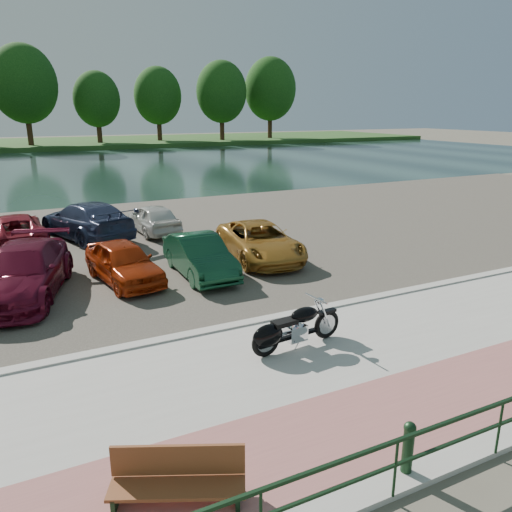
% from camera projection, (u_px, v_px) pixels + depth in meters
% --- Properties ---
extents(ground, '(200.00, 200.00, 0.00)m').
position_uv_depth(ground, '(340.00, 350.00, 11.04)').
color(ground, '#595447').
rests_on(ground, ground).
extents(promenade, '(60.00, 6.00, 0.10)m').
position_uv_depth(promenade, '(369.00, 368.00, 10.17)').
color(promenade, '#ACA8A2').
rests_on(promenade, ground).
extents(pink_path, '(60.00, 2.00, 0.01)m').
position_uv_depth(pink_path, '(423.00, 402.00, 8.86)').
color(pink_path, '#985756').
rests_on(pink_path, promenade).
extents(kerb, '(60.00, 0.30, 0.14)m').
position_uv_depth(kerb, '(295.00, 315.00, 12.74)').
color(kerb, '#ACA8A2').
rests_on(kerb, ground).
extents(parking_lot, '(60.00, 18.00, 0.04)m').
position_uv_depth(parking_lot, '(183.00, 238.00, 20.50)').
color(parking_lot, '#423E35').
rests_on(parking_lot, ground).
extents(river, '(120.00, 40.00, 0.00)m').
position_uv_depth(river, '(83.00, 168.00, 45.45)').
color(river, '#192E29').
rests_on(river, ground).
extents(far_bank, '(120.00, 24.00, 0.60)m').
position_uv_depth(far_bank, '(51.00, 143.00, 72.89)').
color(far_bank, '#254D1B').
rests_on(far_bank, ground).
extents(railing, '(24.04, 0.05, 0.90)m').
position_uv_depth(railing, '(502.00, 413.00, 7.38)').
color(railing, black).
rests_on(railing, promenade).
extents(bollards, '(10.68, 0.18, 0.81)m').
position_uv_depth(bollards, '(399.00, 448.00, 7.00)').
color(bollards, black).
rests_on(bollards, promenade).
extents(far_trees, '(70.25, 10.68, 12.52)m').
position_uv_depth(far_trees, '(84.00, 91.00, 67.37)').
color(far_trees, '#382014').
rests_on(far_trees, far_bank).
extents(motorcycle, '(2.33, 0.75, 1.05)m').
position_uv_depth(motorcycle, '(289.00, 330.00, 10.72)').
color(motorcycle, black).
rests_on(motorcycle, promenade).
extents(park_bench, '(1.82, 1.16, 0.72)m').
position_uv_depth(park_bench, '(178.00, 476.00, 6.62)').
color(park_bench, brown).
rests_on(park_bench, promenade).
extents(car_3, '(3.38, 5.35, 1.45)m').
position_uv_depth(car_3, '(23.00, 272.00, 13.89)').
color(car_3, '#5B0D22').
rests_on(car_3, parking_lot).
extents(car_4, '(2.06, 3.85, 1.25)m').
position_uv_depth(car_4, '(124.00, 262.00, 15.11)').
color(car_4, '#A62C0B').
rests_on(car_4, parking_lot).
extents(car_5, '(1.36, 3.85, 1.27)m').
position_uv_depth(car_5, '(200.00, 256.00, 15.72)').
color(car_5, '#113E25').
rests_on(car_5, parking_lot).
extents(car_6, '(2.58, 4.76, 1.27)m').
position_uv_depth(car_6, '(260.00, 241.00, 17.45)').
color(car_6, '#A97327').
rests_on(car_6, parking_lot).
extents(car_10, '(2.32, 4.57, 1.24)m').
position_uv_depth(car_10, '(15.00, 230.00, 19.17)').
color(car_10, maroon).
rests_on(car_10, parking_lot).
extents(car_11, '(3.62, 5.55, 1.50)m').
position_uv_depth(car_11, '(87.00, 220.00, 20.24)').
color(car_11, '#2A3453').
rests_on(car_11, parking_lot).
extents(car_12, '(1.74, 3.76, 1.25)m').
position_uv_depth(car_12, '(153.00, 218.00, 21.15)').
color(car_12, silver).
rests_on(car_12, parking_lot).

